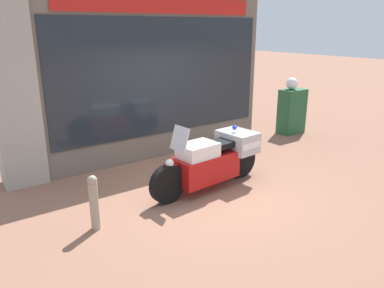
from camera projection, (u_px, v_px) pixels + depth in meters
name	position (u px, v px, depth m)	size (l,w,h in m)	color
ground_plane	(203.00, 185.00, 6.89)	(60.00, 60.00, 0.00)	#8E604C
shop_building	(131.00, 80.00, 7.72)	(5.98, 0.55, 3.43)	#6B6056
window_display	(159.00, 133.00, 8.49)	(4.78, 0.30, 2.03)	slate
paramedic_motorcycle	(214.00, 158.00, 6.67)	(2.41, 0.75, 1.25)	black
utility_cabinet	(292.00, 111.00, 10.09)	(0.71, 0.43, 1.19)	#235633
white_helmet	(292.00, 84.00, 9.86)	(0.31, 0.31, 0.31)	white
street_bollard	(94.00, 202.00, 5.26)	(0.14, 0.14, 0.82)	gray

